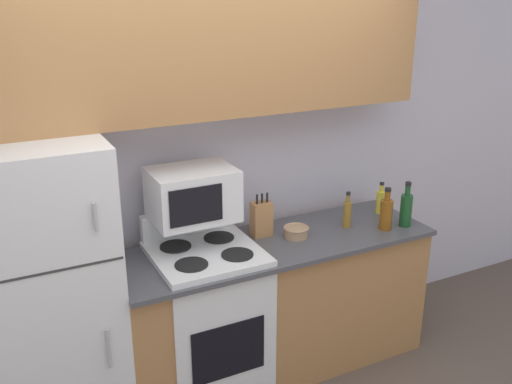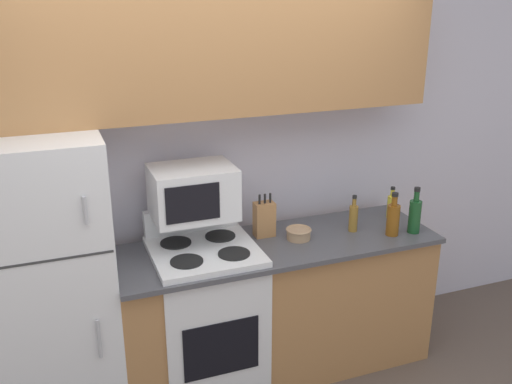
{
  "view_description": "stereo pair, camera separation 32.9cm",
  "coord_description": "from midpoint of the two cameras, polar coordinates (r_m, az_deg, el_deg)",
  "views": [
    {
      "loc": [
        -1.21,
        -2.5,
        2.37
      ],
      "look_at": [
        0.19,
        0.27,
        1.26
      ],
      "focal_mm": 40.0,
      "sensor_mm": 36.0,
      "label": 1
    },
    {
      "loc": [
        -0.91,
        -2.63,
        2.37
      ],
      "look_at": [
        0.19,
        0.27,
        1.26
      ],
      "focal_mm": 40.0,
      "sensor_mm": 36.0,
      "label": 2
    }
  ],
  "objects": [
    {
      "name": "bottle_whiskey",
      "position": [
        3.68,
        10.42,
        -2.14
      ],
      "size": [
        0.08,
        0.08,
        0.28
      ],
      "color": "brown",
      "rests_on": "lower_cabinets"
    },
    {
      "name": "refrigerator",
      "position": [
        3.27,
        -22.83,
        -9.73
      ],
      "size": [
        0.68,
        0.69,
        1.69
      ],
      "color": "white",
      "rests_on": "ground_plane"
    },
    {
      "name": "upper_cabinets",
      "position": [
        3.26,
        -8.01,
        13.64
      ],
      "size": [
        2.67,
        0.35,
        0.69
      ],
      "color": "#B27A47",
      "rests_on": "refrigerator"
    },
    {
      "name": "stove",
      "position": [
        3.54,
        -7.55,
        -12.57
      ],
      "size": [
        0.61,
        0.62,
        1.1
      ],
      "color": "white",
      "rests_on": "ground_plane"
    },
    {
      "name": "bottle_vinegar",
      "position": [
        3.68,
        6.61,
        -2.18
      ],
      "size": [
        0.06,
        0.06,
        0.24
      ],
      "color": "olive",
      "rests_on": "lower_cabinets"
    },
    {
      "name": "wall_back",
      "position": [
        3.6,
        -8.5,
        1.85
      ],
      "size": [
        8.0,
        0.05,
        2.55
      ],
      "color": "silver",
      "rests_on": "ground_plane"
    },
    {
      "name": "bottle_cooking_spray",
      "position": [
        3.96,
        10.05,
        -0.93
      ],
      "size": [
        0.06,
        0.06,
        0.22
      ],
      "color": "gold",
      "rests_on": "lower_cabinets"
    },
    {
      "name": "bottle_wine_green",
      "position": [
        3.76,
        12.38,
        -1.7
      ],
      "size": [
        0.08,
        0.08,
        0.3
      ],
      "color": "#194C23",
      "rests_on": "lower_cabinets"
    },
    {
      "name": "bowl",
      "position": [
        3.54,
        1.37,
        -4.03
      ],
      "size": [
        0.16,
        0.16,
        0.07
      ],
      "color": "tan",
      "rests_on": "lower_cabinets"
    },
    {
      "name": "knife_block",
      "position": [
        3.53,
        -2.12,
        -2.74
      ],
      "size": [
        0.12,
        0.09,
        0.28
      ],
      "color": "#B27A47",
      "rests_on": "lower_cabinets"
    },
    {
      "name": "lower_cabinets",
      "position": [
        3.71,
        -0.68,
        -11.28
      ],
      "size": [
        1.99,
        0.63,
        0.91
      ],
      "color": "#B27A47",
      "rests_on": "ground_plane"
    },
    {
      "name": "microwave",
      "position": [
        3.29,
        -9.23,
        -0.28
      ],
      "size": [
        0.48,
        0.36,
        0.3
      ],
      "color": "white",
      "rests_on": "stove"
    }
  ]
}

